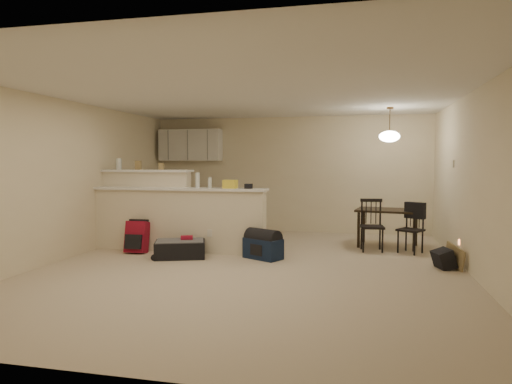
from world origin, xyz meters
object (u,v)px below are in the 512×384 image
(black_daypack, at_px, (444,259))
(dining_chair_far, at_px, (410,229))
(dining_table, at_px, (388,214))
(dining_chair_near, at_px, (372,225))
(navy_duffel, at_px, (263,248))
(red_backpack, at_px, (137,237))
(pendant_lamp, at_px, (389,136))
(suitcase, at_px, (180,249))

(black_daypack, bearing_deg, dining_chair_far, 1.79)
(dining_table, height_order, dining_chair_near, dining_chair_near)
(dining_table, height_order, navy_duffel, dining_table)
(dining_table, distance_m, navy_duffel, 2.52)
(dining_chair_near, distance_m, red_backpack, 4.00)
(dining_chair_near, height_order, dining_chair_far, dining_chair_near)
(dining_chair_near, height_order, navy_duffel, dining_chair_near)
(pendant_lamp, height_order, navy_duffel, pendant_lamp)
(pendant_lamp, xyz_separation_m, dining_chair_near, (-0.29, -0.48, -1.54))
(pendant_lamp, bearing_deg, black_daypack, -66.61)
(pendant_lamp, distance_m, navy_duffel, 3.08)
(dining_chair_near, relative_size, suitcase, 1.14)
(navy_duffel, bearing_deg, red_backpack, -151.52)
(red_backpack, distance_m, black_daypack, 4.84)
(dining_table, relative_size, suitcase, 1.52)
(dining_table, xyz_separation_m, red_backpack, (-4.16, -1.49, -0.33))
(suitcase, relative_size, black_daypack, 2.54)
(dining_chair_near, distance_m, navy_duffel, 1.99)
(pendant_lamp, relative_size, black_daypack, 2.01)
(black_daypack, bearing_deg, red_backpack, 72.58)
(dining_table, xyz_separation_m, dining_chair_near, (-0.29, -0.48, -0.15))
(navy_duffel, xyz_separation_m, black_daypack, (2.67, -0.10, -0.03))
(dining_chair_near, relative_size, navy_duffel, 1.50)
(dining_chair_near, height_order, suitcase, dining_chair_near)
(red_backpack, bearing_deg, dining_chair_near, 12.50)
(black_daypack, bearing_deg, dining_table, 7.14)
(red_backpack, relative_size, navy_duffel, 0.89)
(red_backpack, bearing_deg, dining_table, 17.60)
(suitcase, distance_m, red_backpack, 0.89)
(dining_table, height_order, dining_chair_far, dining_chair_far)
(pendant_lamp, relative_size, dining_chair_near, 0.70)
(dining_table, relative_size, navy_duffel, 2.01)
(dining_chair_far, relative_size, suitcase, 1.06)
(red_backpack, xyz_separation_m, black_daypack, (4.84, -0.10, -0.13))
(suitcase, bearing_deg, dining_chair_far, -1.67)
(red_backpack, bearing_deg, black_daypack, -3.22)
(dining_table, bearing_deg, navy_duffel, -133.73)
(navy_duffel, height_order, black_daypack, navy_duffel)
(dining_chair_near, bearing_deg, red_backpack, -171.11)
(pendant_lamp, height_order, suitcase, pendant_lamp)
(suitcase, height_order, navy_duffel, navy_duffel)
(black_daypack, bearing_deg, suitcase, 75.37)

